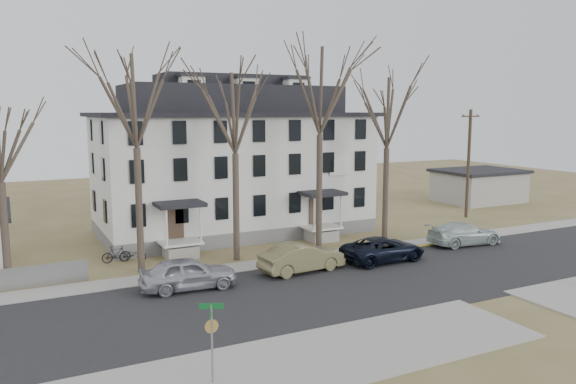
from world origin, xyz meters
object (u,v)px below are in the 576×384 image
utility_pole_far (468,162)px  car_white (464,234)px  tree_mid_right (388,108)px  tree_far_left (135,94)px  bicycle_left (133,255)px  street_sign (212,332)px  car_navy (383,250)px  boarding_house (233,163)px  tree_mid_left (235,107)px  bicycle_right (116,255)px  car_tan (302,258)px  tree_center (320,85)px  car_silver (188,274)px

utility_pole_far → car_white: (-7.74, -7.71, -4.12)m
tree_mid_right → utility_pole_far: size_ratio=1.34×
tree_far_left → bicycle_left: 10.21m
street_sign → car_navy: bearing=59.9°
boarding_house → tree_mid_left: size_ratio=1.63×
boarding_house → bicycle_right: 12.38m
tree_mid_right → car_tan: bearing=-154.9°
car_tan → street_sign: bearing=134.1°
tree_mid_left → street_sign: 18.07m
boarding_house → utility_pole_far: (20.50, -3.95, -0.47)m
car_tan → tree_far_left: bearing=58.1°
car_white → bicycle_right: size_ratio=3.10×
car_tan → bicycle_right: 11.65m
car_white → bicycle_left: 22.58m
boarding_house → tree_center: tree_center is taller
tree_center → car_navy: (2.08, -4.50, -10.33)m
tree_mid_right → street_sign: tree_mid_right is taller
car_silver → bicycle_right: size_ratio=2.90×
boarding_house → car_tan: (-0.60, -12.42, -4.53)m
boarding_house → tree_mid_left: 9.66m
car_navy → tree_center: bearing=23.3°
car_white → street_sign: size_ratio=1.86×
tree_center → bicycle_right: (-12.97, 2.65, -10.56)m
bicycle_right → street_sign: (0.18, -17.53, 1.38)m
tree_mid_left → bicycle_right: bearing=159.2°
car_silver → tree_far_left: bearing=22.9°
tree_far_left → car_silver: bearing=-71.3°
bicycle_left → boarding_house: bearing=-38.3°
bicycle_right → utility_pole_far: bearing=-85.1°
car_white → car_navy: bearing=102.1°
utility_pole_far → bicycle_left: (-29.50, -1.71, -4.47)m
car_tan → street_sign: street_sign is taller
utility_pole_far → bicycle_right: (-30.47, -1.55, -4.38)m
tree_far_left → utility_pole_far: 30.29m
bicycle_right → tree_mid_left: bearing=-108.8°
tree_mid_left → tree_center: (6.00, 0.00, 1.48)m
bicycle_left → car_white: bearing=-85.9°
boarding_house → tree_center: (3.00, -8.15, 5.71)m
tree_center → bicycle_right: 16.94m
bicycle_left → street_sign: street_sign is taller
boarding_house → car_silver: boarding_house is taller
tree_mid_left → car_silver: tree_mid_left is taller
car_tan → bicycle_right: bearing=48.6°
tree_mid_left → car_tan: tree_mid_left is taller
tree_far_left → tree_mid_right: 17.52m
car_silver → bicycle_right: 7.53m
bicycle_right → street_sign: size_ratio=0.60×
utility_pole_far → bicycle_right: size_ratio=5.43×
car_silver → bicycle_left: bearing=16.5°
car_white → bicycle_right: bearing=79.6°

